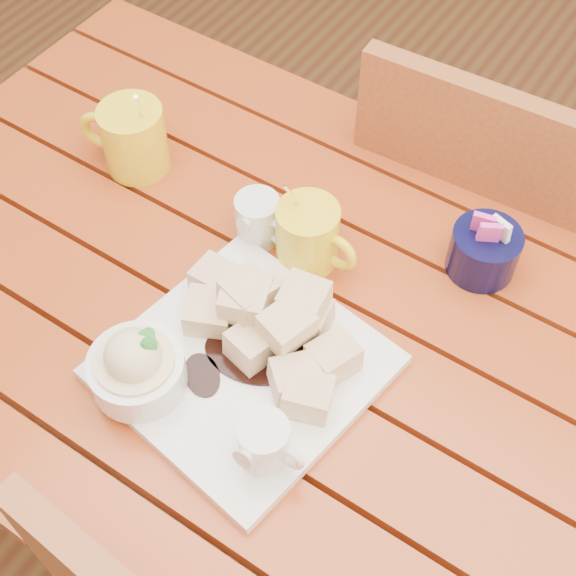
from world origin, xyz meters
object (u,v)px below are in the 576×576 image
Objects in this scene: table at (271,348)px; coffee_mug_left at (132,137)px; chair_far at (490,244)px; dessert_plate at (225,358)px; coffee_mug_right at (309,235)px.

table is 0.36m from coffee_mug_left.
table is 1.31× the size of chair_far.
dessert_plate is 0.20m from coffee_mug_right.
coffee_mug_right is at bearing -16.80° from coffee_mug_left.
coffee_mug_right is (0.00, 0.09, 0.16)m from table.
dessert_plate is at bearing -48.85° from coffee_mug_left.
chair_far reaches higher than coffee_mug_left.
dessert_plate is at bearing 73.29° from chair_far.
table is 0.18m from dessert_plate.
chair_far reaches higher than table.
dessert_plate is (0.01, -0.11, 0.14)m from table.
dessert_plate is 0.35× the size of chair_far.
dessert_plate is 2.13× the size of coffee_mug_left.
table is 3.68× the size of dessert_plate.
chair_far reaches higher than coffee_mug_right.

